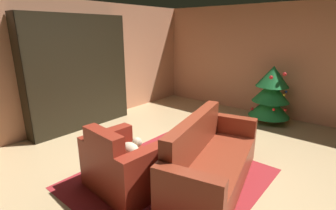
{
  "coord_description": "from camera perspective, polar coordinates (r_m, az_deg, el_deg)",
  "views": [
    {
      "loc": [
        2.11,
        -2.69,
        2.0
      ],
      "look_at": [
        -0.16,
        -0.0,
        0.95
      ],
      "focal_mm": 27.1,
      "sensor_mm": 36.0,
      "label": 1
    }
  ],
  "objects": [
    {
      "name": "ground_plane",
      "position": [
        3.96,
        1.84,
        -13.66
      ],
      "size": [
        8.12,
        8.12,
        0.0
      ],
      "primitive_type": "plane",
      "color": "tan"
    },
    {
      "name": "wall_back",
      "position": [
        6.5,
        21.25,
        9.25
      ],
      "size": [
        5.68,
        0.06,
        2.57
      ],
      "primitive_type": "cube",
      "color": "tan",
      "rests_on": "ground"
    },
    {
      "name": "wall_left",
      "position": [
        5.65,
        -21.22,
        8.31
      ],
      "size": [
        0.06,
        6.88,
        2.57
      ],
      "primitive_type": "cube",
      "color": "tan",
      "rests_on": "ground"
    },
    {
      "name": "area_rug",
      "position": [
        3.68,
        0.58,
        -16.15
      ],
      "size": [
        2.23,
        2.47,
        0.01
      ],
      "primitive_type": "cube",
      "color": "maroon",
      "rests_on": "ground"
    },
    {
      "name": "bookshelf_unit",
      "position": [
        5.53,
        -18.36,
        6.9
      ],
      "size": [
        0.35,
        2.17,
        2.29
      ],
      "color": "black",
      "rests_on": "ground"
    },
    {
      "name": "armchair_red",
      "position": [
        3.38,
        -9.92,
        -13.37
      ],
      "size": [
        1.03,
        0.81,
        0.88
      ],
      "color": "maroon",
      "rests_on": "ground"
    },
    {
      "name": "couch_red",
      "position": [
        3.46,
        9.51,
        -12.76
      ],
      "size": [
        1.19,
        2.11,
        0.92
      ],
      "color": "maroon",
      "rests_on": "ground"
    },
    {
      "name": "coffee_table",
      "position": [
        3.4,
        2.07,
        -12.06
      ],
      "size": [
        0.71,
        0.71,
        0.4
      ],
      "color": "black",
      "rests_on": "ground"
    },
    {
      "name": "book_stack_on_table",
      "position": [
        3.34,
        2.55,
        -10.73
      ],
      "size": [
        0.22,
        0.18,
        0.11
      ],
      "color": "#3B8255",
      "rests_on": "coffee_table"
    },
    {
      "name": "bottle_on_table",
      "position": [
        3.46,
        4.34,
        -8.64
      ],
      "size": [
        0.06,
        0.06,
        0.31
      ],
      "color": "navy",
      "rests_on": "coffee_table"
    },
    {
      "name": "decorated_tree",
      "position": [
        5.95,
        22.15,
        2.34
      ],
      "size": [
        0.87,
        0.87,
        1.26
      ],
      "color": "brown",
      "rests_on": "ground"
    }
  ]
}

